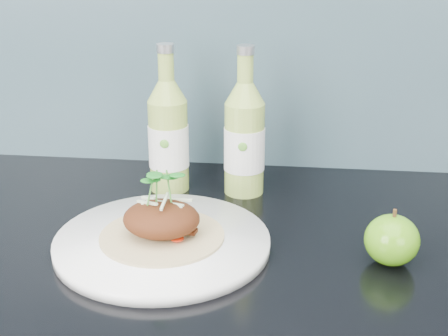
# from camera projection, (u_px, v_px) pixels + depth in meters

# --- Properties ---
(dinner_plate) EXTENTS (0.35, 0.35, 0.02)m
(dinner_plate) POSITION_uv_depth(u_px,v_px,m) (162.00, 242.00, 0.87)
(dinner_plate) COLOR white
(dinner_plate) RESTS_ON kitchen_counter
(pork_taco) EXTENTS (0.17, 0.17, 0.10)m
(pork_taco) POSITION_uv_depth(u_px,v_px,m) (161.00, 218.00, 0.86)
(pork_taco) COLOR tan
(pork_taco) RESTS_ON dinner_plate
(green_apple) EXTENTS (0.09, 0.09, 0.08)m
(green_apple) POSITION_uv_depth(u_px,v_px,m) (392.00, 240.00, 0.82)
(green_apple) COLOR #388D0F
(green_apple) RESTS_ON kitchen_counter
(cider_bottle_left) EXTENTS (0.09, 0.09, 0.25)m
(cider_bottle_left) POSITION_uv_depth(u_px,v_px,m) (168.00, 136.00, 1.04)
(cider_bottle_left) COLOR #99B54B
(cider_bottle_left) RESTS_ON kitchen_counter
(cider_bottle_right) EXTENTS (0.09, 0.09, 0.25)m
(cider_bottle_right) POSITION_uv_depth(u_px,v_px,m) (244.00, 139.00, 1.03)
(cider_bottle_right) COLOR #9AB94D
(cider_bottle_right) RESTS_ON kitchen_counter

